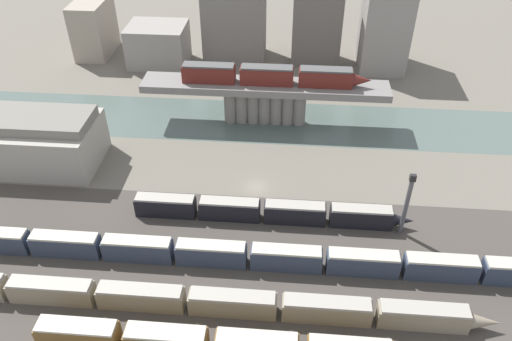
{
  "coord_description": "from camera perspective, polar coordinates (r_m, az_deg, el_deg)",
  "views": [
    {
      "loc": [
        6.21,
        -75.02,
        61.42
      ],
      "look_at": [
        0.0,
        0.15,
        3.97
      ],
      "focal_mm": 35.0,
      "sensor_mm": 36.0,
      "label": 1
    }
  ],
  "objects": [
    {
      "name": "signal_tower",
      "position": [
        87.18,
        16.81,
        -3.75
      ],
      "size": [
        1.0,
        0.79,
        12.69
      ],
      "color": "#4C4C51",
      "rests_on": "ground"
    },
    {
      "name": "city_block_right",
      "position": [
        142.95,
        6.98,
        16.25
      ],
      "size": [
        13.22,
        8.79,
        21.42
      ],
      "primitive_type": "cube",
      "color": "#605B56",
      "rests_on": "ground"
    },
    {
      "name": "city_block_center",
      "position": [
        145.09,
        -2.48,
        16.62
      ],
      "size": [
        17.09,
        11.39,
        20.55
      ],
      "primitive_type": "cube",
      "color": "slate",
      "rests_on": "ground"
    },
    {
      "name": "train_yard_outer",
      "position": [
        88.89,
        1.41,
        -4.71
      ],
      "size": [
        49.52,
        2.62,
        3.98
      ],
      "color": "black",
      "rests_on": "ground"
    },
    {
      "name": "train_yard_far",
      "position": [
        81.09,
        -0.04,
        -9.79
      ],
      "size": [
        99.98,
        2.66,
        4.13
      ],
      "color": "#2D384C",
      "rests_on": "ground"
    },
    {
      "name": "railbed_yard",
      "position": [
        80.09,
        -1.46,
        -12.79
      ],
      "size": [
        280.0,
        42.0,
        0.01
      ],
      "primitive_type": "cube",
      "color": "#423D38",
      "rests_on": "ground"
    },
    {
      "name": "ground_plane",
      "position": [
        97.16,
        -0.01,
        -1.91
      ],
      "size": [
        400.0,
        400.0,
        0.0
      ],
      "primitive_type": "plane",
      "color": "#666056"
    },
    {
      "name": "warehouse_building",
      "position": [
        110.78,
        -24.36,
        3.21
      ],
      "size": [
        26.92,
        14.74,
        11.16
      ],
      "color": "#9E998E",
      "rests_on": "ground"
    },
    {
      "name": "city_block_far_left",
      "position": [
        155.23,
        -18.03,
        15.27
      ],
      "size": [
        8.66,
        15.56,
        15.29
      ],
      "primitive_type": "cube",
      "color": "gray",
      "rests_on": "ground"
    },
    {
      "name": "city_block_far_right",
      "position": [
        143.13,
        14.47,
        15.56
      ],
      "size": [
        12.06,
        15.49,
        22.13
      ],
      "primitive_type": "cube",
      "color": "gray",
      "rests_on": "ground"
    },
    {
      "name": "bridge",
      "position": [
        113.39,
        1.02,
        8.65
      ],
      "size": [
        55.06,
        7.6,
        9.92
      ],
      "color": "slate",
      "rests_on": "ground"
    },
    {
      "name": "train_yard_mid",
      "position": [
        77.54,
        -11.97,
        -14.04
      ],
      "size": [
        99.21,
        2.69,
        3.8
      ],
      "color": "gray",
      "rests_on": "ground"
    },
    {
      "name": "train_on_bridge",
      "position": [
        111.06,
        2.0,
        10.8
      ],
      "size": [
        41.42,
        3.18,
        4.08
      ],
      "color": "#5B1E19",
      "rests_on": "bridge"
    },
    {
      "name": "river_water",
      "position": [
        116.94,
        0.98,
        5.61
      ],
      "size": [
        320.0,
        18.48,
        0.01
      ],
      "primitive_type": "cube",
      "color": "#4C5B56",
      "rests_on": "ground"
    },
    {
      "name": "city_block_left",
      "position": [
        145.02,
        -11.1,
        13.93
      ],
      "size": [
        15.81,
        12.61,
        11.0
      ],
      "primitive_type": "cube",
      "color": "gray",
      "rests_on": "ground"
    }
  ]
}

